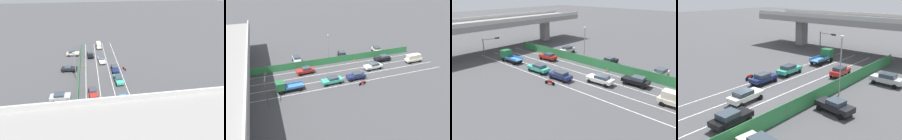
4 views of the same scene
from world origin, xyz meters
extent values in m
plane|color=#424244|center=(0.00, 0.00, 0.00)|extent=(300.00, 300.00, 0.00)
cube|color=silver|center=(-4.98, 6.07, 0.00)|extent=(0.14, 48.14, 0.01)
cube|color=silver|center=(-1.66, 6.07, 0.00)|extent=(0.14, 48.14, 0.01)
cube|color=silver|center=(1.66, 6.07, 0.00)|extent=(0.14, 48.14, 0.01)
cube|color=silver|center=(4.98, 6.07, 0.00)|extent=(0.14, 48.14, 0.01)
cube|color=gray|center=(0.00, 32.14, 6.93)|extent=(55.30, 10.37, 1.24)
cube|color=#B2B2AD|center=(0.00, 27.16, 8.00)|extent=(55.30, 0.30, 0.90)
cube|color=#338447|center=(6.63, 6.07, 0.92)|extent=(0.06, 44.14, 1.83)
cylinder|color=#4C514C|center=(6.63, -16.00, 0.92)|extent=(0.10, 0.10, 1.83)
cylinder|color=#4C514C|center=(6.63, -1.29, 0.92)|extent=(0.10, 0.10, 1.83)
cylinder|color=#4C514C|center=(6.63, 13.43, 0.92)|extent=(0.10, 0.10, 1.83)
cube|color=teal|center=(-3.42, 10.86, 0.77)|extent=(2.02, 4.72, 0.58)
cube|color=#333D47|center=(-3.41, 10.62, 1.33)|extent=(1.70, 2.29, 0.53)
cylinder|color=black|center=(-4.40, 12.40, 0.32)|extent=(0.25, 0.65, 0.64)
cylinder|color=black|center=(-2.57, 12.48, 0.32)|extent=(0.25, 0.65, 0.64)
cylinder|color=black|center=(-4.26, 9.24, 0.32)|extent=(0.25, 0.65, 0.64)
cylinder|color=black|center=(-2.44, 9.32, 0.32)|extent=(0.25, 0.65, 0.64)
cube|color=beige|center=(-0.02, -13.35, 0.76)|extent=(1.78, 4.57, 0.57)
cube|color=beige|center=(-0.02, -13.35, 1.60)|extent=(1.56, 3.75, 1.11)
cylinder|color=black|center=(-0.90, -11.81, 0.32)|extent=(0.23, 0.64, 0.64)
cylinder|color=black|center=(0.81, -11.79, 0.32)|extent=(0.23, 0.64, 0.64)
cylinder|color=black|center=(-0.86, -14.91, 0.32)|extent=(0.23, 0.64, 0.64)
cylinder|color=black|center=(0.86, -14.88, 0.32)|extent=(0.23, 0.64, 0.64)
cube|color=white|center=(-0.09, -1.10, 0.77)|extent=(2.10, 4.73, 0.59)
cube|color=#333D47|center=(-0.07, -1.47, 1.32)|extent=(1.74, 2.27, 0.50)
cylinder|color=black|center=(-1.10, 0.42, 0.32)|extent=(0.26, 0.65, 0.64)
cylinder|color=black|center=(0.74, 0.52, 0.32)|extent=(0.26, 0.65, 0.64)
cylinder|color=black|center=(-0.92, -2.73, 0.32)|extent=(0.26, 0.65, 0.64)
cylinder|color=black|center=(0.92, -2.63, 0.32)|extent=(0.26, 0.65, 0.64)
cube|color=black|center=(3.40, -5.85, 0.77)|extent=(2.10, 4.56, 0.57)
cube|color=#333D47|center=(3.42, -6.27, 1.33)|extent=(1.74, 2.11, 0.55)
cylinder|color=black|center=(2.39, -4.39, 0.32)|extent=(0.26, 0.65, 0.64)
cylinder|color=black|center=(4.23, -4.29, 0.32)|extent=(0.26, 0.65, 0.64)
cylinder|color=black|center=(2.56, -7.42, 0.32)|extent=(0.26, 0.65, 0.64)
cylinder|color=black|center=(4.41, -7.32, 0.32)|extent=(0.26, 0.65, 0.64)
cube|color=navy|center=(-3.36, 5.07, 0.76)|extent=(1.83, 4.40, 0.57)
cube|color=#333D47|center=(-3.35, 4.79, 1.30)|extent=(1.59, 2.03, 0.51)
cylinder|color=black|center=(-4.27, 6.54, 0.32)|extent=(0.23, 0.64, 0.64)
cylinder|color=black|center=(-2.49, 6.57, 0.32)|extent=(0.23, 0.64, 0.64)
cylinder|color=black|center=(-4.23, 3.57, 0.32)|extent=(0.23, 0.64, 0.64)
cylinder|color=black|center=(-2.45, 3.59, 0.32)|extent=(0.23, 0.64, 0.64)
cube|color=red|center=(3.36, 15.42, 0.79)|extent=(2.07, 4.34, 0.62)
cube|color=#333D47|center=(3.39, 15.08, 1.34)|extent=(1.68, 2.09, 0.50)
cylinder|color=black|center=(2.38, 16.78, 0.32)|extent=(0.27, 0.66, 0.64)
cylinder|color=black|center=(4.11, 16.92, 0.32)|extent=(0.27, 0.66, 0.64)
cylinder|color=black|center=(2.61, 13.92, 0.32)|extent=(0.27, 0.66, 0.64)
cylinder|color=black|center=(4.34, 14.06, 0.32)|extent=(0.27, 0.66, 0.64)
cube|color=black|center=(-3.28, 20.03, 0.73)|extent=(1.79, 5.63, 0.25)
cube|color=#236638|center=(-3.35, 21.98, 1.65)|extent=(2.03, 1.74, 1.60)
cube|color=#3875BC|center=(-3.24, 19.12, 0.90)|extent=(2.11, 3.82, 0.10)
cube|color=#3875BC|center=(-4.19, 19.09, 1.11)|extent=(0.22, 3.75, 0.43)
cube|color=#3875BC|center=(-2.30, 19.16, 1.11)|extent=(0.22, 3.75, 0.43)
cylinder|color=black|center=(-4.34, 21.89, 0.40)|extent=(0.29, 0.81, 0.80)
cylinder|color=black|center=(-2.37, 21.96, 0.40)|extent=(0.29, 0.81, 0.80)
cylinder|color=black|center=(-4.19, 18.10, 0.40)|extent=(0.29, 0.81, 0.80)
cylinder|color=black|center=(-2.22, 18.18, 0.40)|extent=(0.29, 0.81, 0.80)
cylinder|color=black|center=(-6.38, 5.41, 0.30)|extent=(0.24, 0.61, 0.60)
cylinder|color=black|center=(-6.05, 4.10, 0.30)|extent=(0.24, 0.61, 0.60)
cube|color=maroon|center=(-6.21, 4.75, 0.58)|extent=(0.49, 0.96, 0.36)
cylinder|color=#B2B2B2|center=(-6.35, 5.30, 0.92)|extent=(0.59, 0.17, 0.03)
cube|color=beige|center=(9.23, -7.55, 0.82)|extent=(4.40, 2.20, 0.67)
cube|color=#333D47|center=(9.60, -7.59, 1.45)|extent=(2.16, 1.77, 0.60)
cylinder|color=black|center=(7.70, -8.31, 0.32)|extent=(0.66, 0.28, 0.64)
cylinder|color=black|center=(7.88, -6.51, 0.32)|extent=(0.66, 0.28, 0.64)
cylinder|color=black|center=(10.58, -8.59, 0.32)|extent=(0.66, 0.28, 0.64)
cylinder|color=black|center=(10.75, -6.79, 0.32)|extent=(0.66, 0.28, 0.64)
cube|color=black|center=(9.66, 3.33, 0.80)|extent=(4.60, 2.34, 0.64)
cube|color=#333D47|center=(9.84, 3.31, 1.35)|extent=(1.98, 1.79, 0.47)
cylinder|color=black|center=(8.06, 2.63, 0.32)|extent=(0.66, 0.30, 0.64)
cylinder|color=black|center=(8.29, 4.41, 0.32)|extent=(0.66, 0.30, 0.64)
cylinder|color=black|center=(11.03, 2.25, 0.32)|extent=(0.66, 0.30, 0.64)
cylinder|color=black|center=(11.26, 4.03, 0.32)|extent=(0.66, 0.30, 0.64)
cube|color=#B2B5B7|center=(10.53, 16.09, 0.82)|extent=(4.40, 1.86, 0.68)
cube|color=#333D47|center=(10.68, 16.09, 1.44)|extent=(2.17, 1.63, 0.57)
cylinder|color=black|center=(9.03, 15.17, 0.32)|extent=(0.64, 0.22, 0.64)
cylinder|color=black|center=(9.04, 17.02, 0.32)|extent=(0.64, 0.22, 0.64)
cylinder|color=black|center=(12.02, 15.16, 0.32)|extent=(0.64, 0.22, 0.64)
cylinder|color=black|center=(12.02, 17.01, 0.32)|extent=(0.64, 0.22, 0.64)
cylinder|color=#47474C|center=(-7.00, 24.77, 2.57)|extent=(0.18, 0.18, 5.13)
cylinder|color=#47474C|center=(-5.16, 24.59, 4.83)|extent=(3.68, 0.48, 0.12)
cube|color=black|center=(-3.69, 24.45, 4.83)|extent=(0.98, 0.37, 0.32)
sphere|color=red|center=(-4.01, 24.32, 4.83)|extent=(0.20, 0.20, 0.20)
sphere|color=#3B2806|center=(-3.71, 24.29, 4.83)|extent=(0.20, 0.20, 0.20)
sphere|color=black|center=(-3.41, 24.26, 4.83)|extent=(0.20, 0.20, 0.20)
cylinder|color=gray|center=(7.38, 8.19, 3.76)|extent=(0.16, 0.16, 7.51)
ellipsoid|color=silver|center=(7.38, 8.19, 7.69)|extent=(0.60, 0.36, 0.28)
cone|color=orange|center=(5.97, 1.23, 0.37)|extent=(0.36, 0.36, 0.75)
cube|color=black|center=(5.97, 1.23, 0.01)|extent=(0.47, 0.47, 0.03)
camera|label=1|loc=(3.36, 45.90, 23.64)|focal=26.36mm
camera|label=2|loc=(-42.55, 23.87, 23.98)|focal=34.36mm
camera|label=3|loc=(-30.14, -20.83, 15.05)|focal=36.19mm
camera|label=4|loc=(23.22, -19.99, 12.86)|focal=41.99mm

